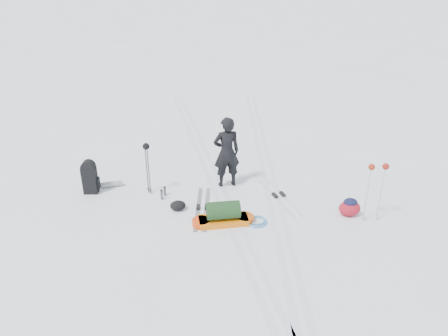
{
  "coord_description": "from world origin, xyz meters",
  "views": [
    {
      "loc": [
        -1.35,
        -8.37,
        5.16
      ],
      "look_at": [
        -0.04,
        0.2,
        0.95
      ],
      "focal_mm": 35.0,
      "sensor_mm": 36.0,
      "label": 1
    }
  ],
  "objects": [
    {
      "name": "ground",
      "position": [
        0.0,
        0.0,
        0.0
      ],
      "size": [
        200.0,
        200.0,
        0.0
      ],
      "primitive_type": "plane",
      "color": "white",
      "rests_on": "ground"
    },
    {
      "name": "snow_hill_backdrop",
      "position": [
        62.69,
        84.02,
        -69.02
      ],
      "size": [
        359.5,
        192.0,
        162.45
      ],
      "color": "white",
      "rests_on": "ground"
    },
    {
      "name": "ski_tracks",
      "position": [
        0.61,
        0.88,
        0.0
      ],
      "size": [
        3.38,
        17.97,
        0.01
      ],
      "color": "silver",
      "rests_on": "ground"
    },
    {
      "name": "skier",
      "position": [
        0.17,
        1.16,
        0.9
      ],
      "size": [
        0.7,
        0.5,
        1.79
      ],
      "primitive_type": "imported",
      "rotation": [
        0.0,
        0.0,
        3.25
      ],
      "color": "black",
      "rests_on": "ground"
    },
    {
      "name": "pulk_sled",
      "position": [
        -0.17,
        -0.55,
        0.2
      ],
      "size": [
        1.35,
        0.44,
        0.52
      ],
      "rotation": [
        0.0,
        0.0,
        -0.0
      ],
      "color": "orange",
      "rests_on": "ground"
    },
    {
      "name": "expedition_rucksack",
      "position": [
        -3.07,
        1.3,
        0.39
      ],
      "size": [
        0.91,
        0.47,
        0.84
      ],
      "rotation": [
        0.0,
        0.0,
        -0.13
      ],
      "color": "black",
      "rests_on": "ground"
    },
    {
      "name": "ski_poles_black",
      "position": [
        -1.73,
        1.05,
        1.07
      ],
      "size": [
        0.16,
        0.16,
        1.3
      ],
      "rotation": [
        0.0,
        0.0,
        -0.02
      ],
      "color": "black",
      "rests_on": "ground"
    },
    {
      "name": "ski_poles_silver",
      "position": [
        2.99,
        -0.91,
        1.14
      ],
      "size": [
        0.43,
        0.16,
        1.36
      ],
      "rotation": [
        0.0,
        0.0,
        0.1
      ],
      "color": "silver",
      "rests_on": "ground"
    },
    {
      "name": "touring_skis_grey",
      "position": [
        -0.56,
        0.11,
        0.02
      ],
      "size": [
        0.58,
        1.9,
        0.07
      ],
      "rotation": [
        0.0,
        0.0,
        1.41
      ],
      "color": "#93949B",
      "rests_on": "ground"
    },
    {
      "name": "touring_skis_white",
      "position": [
        1.31,
        0.4,
        0.02
      ],
      "size": [
        0.68,
        2.04,
        0.07
      ],
      "rotation": [
        0.0,
        0.0,
        -1.38
      ],
      "color": "silver",
      "rests_on": "ground"
    },
    {
      "name": "rope_coil",
      "position": [
        0.55,
        -0.62,
        0.03
      ],
      "size": [
        0.54,
        0.54,
        0.06
      ],
      "rotation": [
        0.0,
        0.0,
        -0.18
      ],
      "color": "#5186C7",
      "rests_on": "ground"
    },
    {
      "name": "small_daypack",
      "position": [
        2.63,
        -0.64,
        0.2
      ],
      "size": [
        0.5,
        0.38,
        0.41
      ],
      "rotation": [
        0.0,
        0.0,
        -0.05
      ],
      "color": "maroon",
      "rests_on": "ground"
    },
    {
      "name": "thermos_pair",
      "position": [
        -1.41,
        0.77,
        0.12
      ],
      "size": [
        0.16,
        0.26,
        0.25
      ],
      "rotation": [
        0.0,
        0.0,
        0.38
      ],
      "color": "#54565B",
      "rests_on": "ground"
    },
    {
      "name": "stuff_sack",
      "position": [
        -1.1,
        0.15,
        0.11
      ],
      "size": [
        0.36,
        0.27,
        0.22
      ],
      "rotation": [
        0.0,
        0.0,
        0.0
      ],
      "color": "black",
      "rests_on": "ground"
    }
  ]
}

